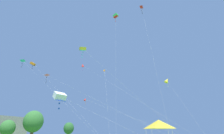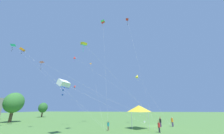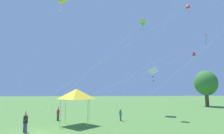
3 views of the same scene
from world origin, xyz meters
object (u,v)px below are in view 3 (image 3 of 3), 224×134
Objects in this scene: person_black_shirt at (25,122)px; kite_pink_delta_10 at (205,36)px; person_red_shirt at (58,114)px; kite_white_box_7 at (153,71)px; festival_tent at (76,94)px; kite_red_diamond_9 at (187,6)px; kite_red_diamond_8 at (193,54)px; kite_yellow_box_6 at (143,22)px; person_teal_shirt at (120,115)px.

person_black_shirt is 27.08m from kite_pink_delta_10.
person_black_shirt is at bearing -162.53° from person_red_shirt.
kite_white_box_7 is 0.66× the size of kite_pink_delta_10.
kite_red_diamond_9 reaches higher than festival_tent.
festival_tent is at bearing -96.05° from kite_red_diamond_8.
kite_yellow_box_6 is at bearing -46.69° from kite_white_box_7.
kite_pink_delta_10 is (-0.61, 21.84, 11.54)m from person_red_shirt.
kite_pink_delta_10 reaches higher than person_teal_shirt.
kite_yellow_box_6 is (-9.04, 14.28, 14.18)m from person_black_shirt.
festival_tent is 21.39m from kite_pink_delta_10.
person_teal_shirt is at bearing -107.70° from kite_red_diamond_9.
person_black_shirt is 0.13× the size of kite_yellow_box_6.
person_teal_shirt is 11.96m from kite_red_diamond_8.
festival_tent is 14.84m from kite_red_diamond_8.
kite_red_diamond_9 is at bearing 161.45° from person_teal_shirt.
person_black_shirt is 20.65m from kite_white_box_7.
kite_yellow_box_6 is 0.64× the size of kite_pink_delta_10.
kite_red_diamond_9 is at bearing -69.73° from person_red_shirt.
kite_pink_delta_10 is at bearing -65.01° from person_black_shirt.
kite_white_box_7 is at bearing 133.31° from kite_yellow_box_6.
festival_tent is 6.73m from person_teal_shirt.
festival_tent is 2.07× the size of person_black_shirt.
kite_white_box_7 reaches higher than person_black_shirt.
kite_yellow_box_6 is 9.83m from kite_pink_delta_10.
kite_pink_delta_10 reaches higher than kite_white_box_7.
person_red_shirt is 24.71m from kite_pink_delta_10.
kite_red_diamond_9 is (-1.17, 0.31, 6.75)m from kite_red_diamond_8.
kite_white_box_7 is at bearing -140.86° from person_teal_shirt.
kite_red_diamond_8 is at bearing -14.93° from kite_red_diamond_9.
kite_yellow_box_6 is 10.75m from kite_red_diamond_8.
person_red_shirt is 0.08× the size of kite_red_diamond_9.
kite_pink_delta_10 is at bearing 135.96° from kite_red_diamond_8.
kite_red_diamond_9 is (-2.92, 18.69, 14.16)m from person_black_shirt.
kite_red_diamond_8 is 1.00× the size of kite_red_diamond_9.
kite_white_box_7 reaches higher than festival_tent.
person_black_shirt is at bearing 28.69° from person_teal_shirt.
kite_pink_delta_10 is (-4.14, 4.82, -2.72)m from kite_red_diamond_9.
kite_red_diamond_8 is at bearing 29.39° from kite_yellow_box_6.
kite_white_box_7 is 0.73× the size of kite_red_diamond_9.
person_black_shirt is 11.53m from person_teal_shirt.
person_red_shirt is 0.12× the size of kite_yellow_box_6.
person_red_shirt is at bearing -6.08° from person_teal_shirt.
person_black_shirt is at bearing -84.55° from kite_red_diamond_8.
person_black_shirt reaches higher than person_teal_shirt.
kite_red_diamond_9 reaches higher than kite_white_box_7.
kite_red_diamond_9 is (2.76, 8.66, 14.35)m from person_teal_shirt.
festival_tent is at bearing -56.99° from kite_white_box_7.
kite_red_diamond_9 is (6.12, 4.41, -0.02)m from kite_yellow_box_6.
person_teal_shirt is at bearing 113.60° from festival_tent.
kite_pink_delta_10 reaches higher than kite_red_diamond_8.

